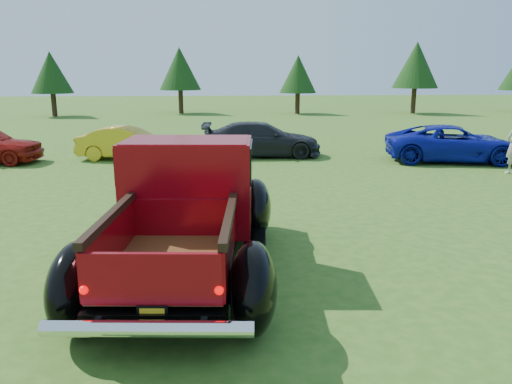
% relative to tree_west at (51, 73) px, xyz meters
% --- Properties ---
extents(ground, '(120.00, 120.00, 0.00)m').
position_rel_tree_west_xyz_m(ground, '(12.00, -29.00, -3.11)').
color(ground, '#2F5A19').
rests_on(ground, ground).
extents(tree_west, '(2.94, 2.94, 4.60)m').
position_rel_tree_west_xyz_m(tree_west, '(0.00, 0.00, 0.00)').
color(tree_west, '#332114').
rests_on(tree_west, ground).
extents(tree_mid_left, '(3.20, 3.20, 5.00)m').
position_rel_tree_west_xyz_m(tree_mid_left, '(9.00, 2.00, 0.27)').
color(tree_mid_left, '#332114').
rests_on(tree_mid_left, ground).
extents(tree_mid_right, '(2.82, 2.82, 4.40)m').
position_rel_tree_west_xyz_m(tree_mid_right, '(18.00, 1.00, -0.14)').
color(tree_mid_right, '#332114').
rests_on(tree_mid_right, ground).
extents(tree_east, '(3.46, 3.46, 5.40)m').
position_rel_tree_west_xyz_m(tree_east, '(27.00, 0.50, 0.55)').
color(tree_east, '#332114').
rests_on(tree_east, ground).
extents(pickup_truck, '(3.10, 5.91, 2.13)m').
position_rel_tree_west_xyz_m(pickup_truck, '(11.34, -29.60, -2.10)').
color(pickup_truck, black).
rests_on(pickup_truck, ground).
extents(show_car_yellow, '(3.78, 1.67, 1.21)m').
position_rel_tree_west_xyz_m(show_car_yellow, '(8.50, -18.91, -2.50)').
color(show_car_yellow, gold).
rests_on(show_car_yellow, ground).
extents(show_car_grey, '(4.58, 2.02, 1.31)m').
position_rel_tree_west_xyz_m(show_car_grey, '(13.50, -18.65, -2.45)').
color(show_car_grey, black).
rests_on(show_car_grey, ground).
extents(show_car_blue, '(5.04, 3.00, 1.31)m').
position_rel_tree_west_xyz_m(show_car_blue, '(20.30, -20.34, -2.45)').
color(show_car_blue, '#0D1597').
rests_on(show_car_blue, ground).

